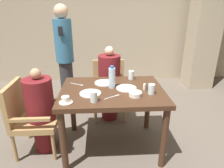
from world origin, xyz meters
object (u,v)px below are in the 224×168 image
Objects in this scene: standing_host at (65,55)px; bowl_small at (135,94)px; plate_main_left at (104,83)px; glass_tall_far at (152,89)px; glass_tall_mid at (131,75)px; plate_main_right at (126,88)px; chair_left_side at (30,115)px; diner_in_left_chair at (41,110)px; water_bottle at (112,78)px; teacup_with_saucer at (66,100)px; glass_tall_near at (94,97)px; diner_in_far_chair at (109,83)px; plate_dessert_center at (90,93)px; chair_far_side at (109,87)px.

bowl_small is (0.94, -1.37, -0.11)m from standing_host.
bowl_small reaches higher than plate_main_left.
glass_tall_mid is at bearing 107.50° from glass_tall_far.
plate_main_left is at bearing 143.76° from plate_main_right.
diner_in_left_chair reaches higher than chair_left_side.
plate_main_right is at bearing -13.72° from water_bottle.
standing_host is (0.26, 1.19, 0.44)m from chair_left_side.
chair_left_side is at bearing 148.48° from teacup_with_saucer.
bowl_small is at bearing -10.05° from diner_in_left_chair.
glass_tall_near reaches higher than plate_main_left.
water_bottle reaches higher than bowl_small.
plate_main_right is 1.73× the size of teacup_with_saucer.
plate_main_left is (-0.09, -0.48, 0.20)m from diner_in_far_chair.
glass_tall_mid is at bearing 40.78° from plate_dessert_center.
diner_in_far_chair is 8.51× the size of teacup_with_saucer.
chair_left_side is at bearing -164.90° from glass_tall_mid.
glass_tall_far is at bearing -5.86° from chair_left_side.
glass_tall_near is (-0.20, -1.12, 0.36)m from chair_far_side.
diner_in_far_chair is 1.03m from glass_tall_near.
teacup_with_saucer is at bearing -112.96° from chair_far_side.
glass_tall_far is (0.41, -0.83, 0.25)m from diner_in_far_chair.
water_bottle is at bearing -59.11° from plate_main_left.
diner_in_left_chair is 1.11m from bowl_small.
plate_main_left is at bearing 63.14° from plate_dessert_center.
bowl_small is 0.52m from glass_tall_mid.
glass_tall_near reaches higher than teacup_with_saucer.
diner_in_left_chair is 4.49× the size of plate_dessert_center.
teacup_with_saucer is (-0.23, -0.20, 0.02)m from plate_dessert_center.
glass_tall_near reaches higher than bowl_small.
bowl_small is 0.52× the size of water_bottle.
chair_far_side is at bearing 79.86° from glass_tall_near.
diner_in_far_chair is 8.30× the size of bowl_small.
chair_far_side is 1.01m from plate_dessert_center.
plate_main_left is at bearing -100.34° from diner_in_far_chair.
glass_tall_mid is at bearing 15.10° from chair_left_side.
teacup_with_saucer is at bearing -31.52° from chair_left_side.
glass_tall_near is (-0.11, -0.50, 0.05)m from plate_main_left.
chair_left_side is at bearing -102.19° from standing_host.
chair_left_side reaches higher than teacup_with_saucer.
glass_tall_near is at bearing -102.66° from plate_main_left.
chair_far_side reaches higher than teacup_with_saucer.
teacup_with_saucer is 0.91m from glass_tall_far.
plate_main_left is at bearing 77.34° from glass_tall_near.
teacup_with_saucer reaches higher than plate_main_right.
chair_left_side is 3.31× the size of water_bottle.
teacup_with_saucer is (-0.48, -0.99, 0.22)m from diner_in_far_chair.
water_bottle is 2.39× the size of glass_tall_mid.
water_bottle is at bearing -90.16° from chair_far_side.
chair_left_side is 1.33m from glass_tall_mid.
plate_main_left is 0.61m from glass_tall_far.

